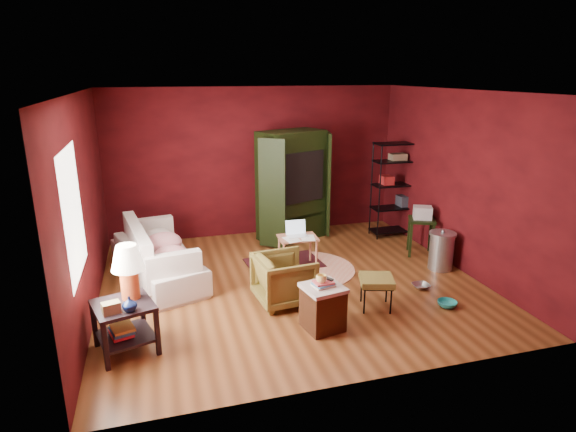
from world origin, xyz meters
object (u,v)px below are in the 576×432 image
sofa (157,254)px  side_table (126,289)px  hamper (323,306)px  laptop_desk (298,240)px  tv_armoire (292,184)px  armchair (284,277)px  wire_shelving (397,185)px

sofa → side_table: side_table is taller
hamper → laptop_desk: bearing=82.2°
side_table → tv_armoire: tv_armoire is taller
side_table → laptop_desk: (2.53, 1.74, -0.27)m
sofa → laptop_desk: size_ratio=2.78×
tv_armoire → armchair: bearing=-130.1°
laptop_desk → sofa: bearing=179.5°
hamper → side_table: bearing=174.7°
sofa → wire_shelving: 4.60m
hamper → laptop_desk: laptop_desk is taller
armchair → side_table: bearing=100.8°
hamper → laptop_desk: size_ratio=0.86×
tv_armoire → wire_shelving: 1.99m
laptop_desk → wire_shelving: wire_shelving is taller
armchair → tv_armoire: bearing=-24.6°
armchair → side_table: (-2.00, -0.60, 0.36)m
armchair → sofa: bearing=47.0°
side_table → laptop_desk: 3.08m
hamper → tv_armoire: (0.58, 3.34, 0.76)m
sofa → armchair: (1.65, -1.24, -0.04)m
sofa → tv_armoire: bearing=-81.3°
armchair → laptop_desk: (0.53, 1.14, 0.09)m
wire_shelving → side_table: bearing=-149.4°
laptop_desk → wire_shelving: size_ratio=0.42×
armchair → tv_armoire: 2.75m
side_table → laptop_desk: side_table is taller
hamper → wire_shelving: (2.55, 3.00, 0.69)m
hamper → armchair: bearing=108.3°
tv_armoire → wire_shelving: tv_armoire is taller
wire_shelving → laptop_desk: bearing=-154.7°
side_table → laptop_desk: bearing=34.4°
armchair → hamper: bearing=-167.6°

